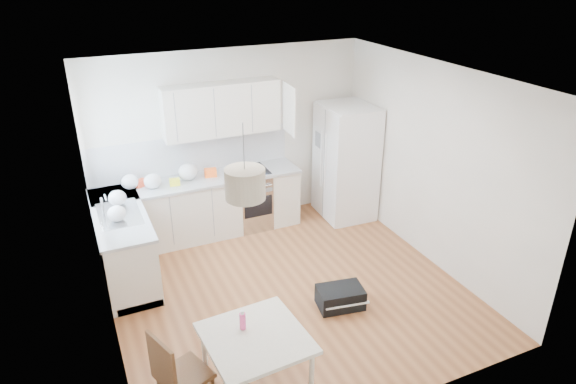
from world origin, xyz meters
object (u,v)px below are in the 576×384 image
Objects in this scene: gym_bag at (340,297)px; refrigerator at (347,162)px; dining_chair at (185,373)px; dining_table at (256,343)px.

refrigerator is at bearing 68.66° from gym_bag.
dining_table is at bearing -25.30° from dining_chair.
dining_chair reaches higher than gym_bag.
refrigerator is at bearing 44.44° from dining_table.
dining_table is 0.99× the size of dining_chair.
gym_bag is at bearing -118.71° from refrigerator.
dining_chair is (-3.36, -2.94, -0.42)m from refrigerator.
refrigerator is 4.05m from dining_table.
refrigerator reaches higher than dining_chair.
dining_chair is at bearing 171.09° from dining_table.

